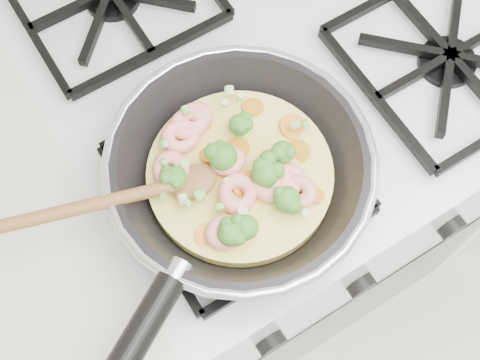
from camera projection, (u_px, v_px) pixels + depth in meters
stove at (264, 173)px, 1.22m from camera, size 0.60×0.60×0.92m
skillet at (236, 175)px, 0.68m from camera, size 0.45×0.31×0.09m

